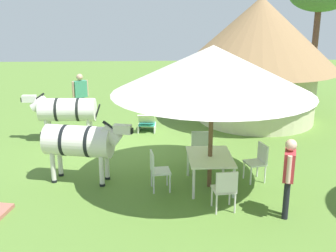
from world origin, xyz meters
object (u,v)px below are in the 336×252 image
patio_dining_table (210,159)px  guest_beside_umbrella (289,171)px  patio_chair_west_end (157,168)px  zebra_nearest_camera (81,142)px  patio_chair_near_hut (201,147)px  patio_chair_east_end (225,188)px  standing_watcher (80,92)px  patio_chair_near_lawn (258,160)px  shade_umbrella (213,70)px  thatched_hut (259,52)px  zebra_by_umbrella (66,110)px  striped_lounge_chair (147,124)px

patio_dining_table → guest_beside_umbrella: guest_beside_umbrella is taller
patio_chair_west_end → zebra_nearest_camera: bearing=-115.0°
patio_chair_near_hut → patio_chair_east_end: 2.42m
patio_chair_west_end → standing_watcher: 6.41m
guest_beside_umbrella → patio_chair_near_lawn: bearing=23.4°
shade_umbrella → patio_dining_table: 2.03m
patio_dining_table → patio_chair_east_end: (1.21, 0.13, -0.14)m
shade_umbrella → patio_chair_near_lawn: 2.49m
shade_umbrella → patio_chair_east_end: size_ratio=4.85×
standing_watcher → zebra_nearest_camera: standing_watcher is taller
thatched_hut → shade_umbrella: 5.95m
thatched_hut → guest_beside_umbrella: (6.91, -1.10, -1.42)m
shade_umbrella → standing_watcher: shade_umbrella is taller
patio_chair_west_end → standing_watcher: size_ratio=0.55×
patio_chair_east_end → standing_watcher: standing_watcher is taller
patio_chair_east_end → zebra_nearest_camera: zebra_nearest_camera is taller
patio_dining_table → patio_chair_east_end: size_ratio=1.51×
patio_dining_table → guest_beside_umbrella: size_ratio=0.84×
patio_chair_near_hut → patio_chair_east_end: same height
shade_umbrella → patio_dining_table: bearing=90.0°
thatched_hut → shade_umbrella: (5.43, -2.40, 0.30)m
thatched_hut → zebra_by_umbrella: bearing=-72.2°
patio_dining_table → zebra_nearest_camera: zebra_nearest_camera is taller
thatched_hut → zebra_nearest_camera: size_ratio=2.44×
patio_chair_east_end → shade_umbrella: bearing=90.0°
standing_watcher → zebra_nearest_camera: bearing=68.9°
zebra_nearest_camera → zebra_by_umbrella: 3.13m
patio_chair_near_lawn → thatched_hut: bearing=-26.1°
standing_watcher → striped_lounge_chair: (1.49, 2.31, -0.73)m
zebra_nearest_camera → patio_chair_east_end: bearing=74.7°
shade_umbrella → patio_chair_near_lawn: shade_umbrella is taller
zebra_by_umbrella → patio_chair_near_hut: bearing=-118.8°
thatched_hut → patio_chair_west_end: bearing=-32.9°
shade_umbrella → patio_chair_near_lawn: bearing=102.9°
patio_chair_near_lawn → zebra_nearest_camera: zebra_nearest_camera is taller
patio_dining_table → striped_lounge_chair: 4.48m
zebra_nearest_camera → striped_lounge_chair: bearing=171.1°
thatched_hut → zebra_nearest_camera: bearing=-46.8°
patio_chair_near_lawn → zebra_nearest_camera: size_ratio=0.41×
thatched_hut → patio_chair_near_hut: bearing=-30.2°
shade_umbrella → patio_chair_west_end: 2.49m
patio_chair_west_end → zebra_nearest_camera: zebra_nearest_camera is taller
patio_chair_near_hut → patio_chair_west_end: bearing=46.9°
shade_umbrella → patio_dining_table: shade_umbrella is taller
patio_chair_west_end → patio_chair_east_end: 1.71m
patio_chair_east_end → guest_beside_umbrella: bearing=-19.5°
striped_lounge_chair → zebra_nearest_camera: bearing=-107.4°
patio_chair_near_hut → patio_chair_near_lawn: bearing=140.0°
thatched_hut → guest_beside_umbrella: 7.14m
thatched_hut → patio_chair_west_end: size_ratio=5.97×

